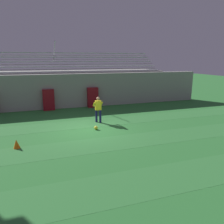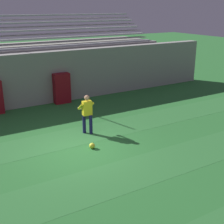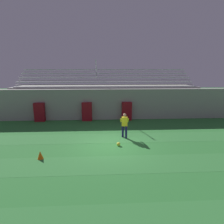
{
  "view_description": "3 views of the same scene",
  "coord_description": "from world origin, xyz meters",
  "px_view_note": "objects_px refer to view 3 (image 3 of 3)",
  "views": [
    {
      "loc": [
        -2.42,
        -11.79,
        3.98
      ],
      "look_at": [
        1.83,
        0.94,
        0.71
      ],
      "focal_mm": 35.0,
      "sensor_mm": 36.0,
      "label": 1
    },
    {
      "loc": [
        -4.32,
        -9.64,
        5.11
      ],
      "look_at": [
        1.47,
        0.04,
        1.25
      ],
      "focal_mm": 50.0,
      "sensor_mm": 36.0,
      "label": 2
    },
    {
      "loc": [
        -0.44,
        -10.56,
        4.35
      ],
      "look_at": [
        0.21,
        1.48,
        1.74
      ],
      "focal_mm": 30.0,
      "sensor_mm": 36.0,
      "label": 3
    }
  ],
  "objects_px": {
    "padding_pillar_gate_left": "(87,112)",
    "padding_pillar_gate_right": "(127,111)",
    "goalkeeper": "(125,124)",
    "traffic_cone": "(40,155)",
    "padding_pillar_far_left": "(40,112)",
    "soccer_ball": "(118,144)"
  },
  "relations": [
    {
      "from": "padding_pillar_gate_right",
      "to": "padding_pillar_far_left",
      "type": "bearing_deg",
      "value": 180.0
    },
    {
      "from": "goalkeeper",
      "to": "soccer_ball",
      "type": "xyz_separation_m",
      "value": [
        -0.53,
        -1.43,
        -0.84
      ]
    },
    {
      "from": "padding_pillar_far_left",
      "to": "traffic_cone",
      "type": "relative_size",
      "value": 3.94
    },
    {
      "from": "padding_pillar_gate_left",
      "to": "padding_pillar_gate_right",
      "type": "bearing_deg",
      "value": 0.0
    },
    {
      "from": "goalkeeper",
      "to": "padding_pillar_far_left",
      "type": "bearing_deg",
      "value": 146.8
    },
    {
      "from": "soccer_ball",
      "to": "padding_pillar_gate_left",
      "type": "bearing_deg",
      "value": 110.97
    },
    {
      "from": "padding_pillar_far_left",
      "to": "goalkeeper",
      "type": "xyz_separation_m",
      "value": [
        7.02,
        -4.6,
        0.13
      ]
    },
    {
      "from": "padding_pillar_gate_left",
      "to": "padding_pillar_far_left",
      "type": "height_order",
      "value": "same"
    },
    {
      "from": "padding_pillar_far_left",
      "to": "padding_pillar_gate_left",
      "type": "bearing_deg",
      "value": 0.0
    },
    {
      "from": "soccer_ball",
      "to": "traffic_cone",
      "type": "height_order",
      "value": "traffic_cone"
    },
    {
      "from": "padding_pillar_gate_left",
      "to": "goalkeeper",
      "type": "bearing_deg",
      "value": -58.31
    },
    {
      "from": "goalkeeper",
      "to": "traffic_cone",
      "type": "height_order",
      "value": "goalkeeper"
    },
    {
      "from": "padding_pillar_gate_right",
      "to": "goalkeeper",
      "type": "bearing_deg",
      "value": -99.3
    },
    {
      "from": "padding_pillar_far_left",
      "to": "soccer_ball",
      "type": "distance_m",
      "value": 8.89
    },
    {
      "from": "soccer_ball",
      "to": "traffic_cone",
      "type": "distance_m",
      "value": 4.38
    },
    {
      "from": "padding_pillar_gate_left",
      "to": "goalkeeper",
      "type": "distance_m",
      "value": 5.4
    },
    {
      "from": "padding_pillar_gate_left",
      "to": "goalkeeper",
      "type": "relative_size",
      "value": 0.99
    },
    {
      "from": "padding_pillar_gate_left",
      "to": "traffic_cone",
      "type": "height_order",
      "value": "padding_pillar_gate_left"
    },
    {
      "from": "padding_pillar_gate_right",
      "to": "traffic_cone",
      "type": "bearing_deg",
      "value": -125.7
    },
    {
      "from": "goalkeeper",
      "to": "traffic_cone",
      "type": "relative_size",
      "value": 3.98
    },
    {
      "from": "goalkeeper",
      "to": "soccer_ball",
      "type": "relative_size",
      "value": 7.59
    },
    {
      "from": "padding_pillar_gate_right",
      "to": "padding_pillar_far_left",
      "type": "relative_size",
      "value": 1.0
    }
  ]
}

